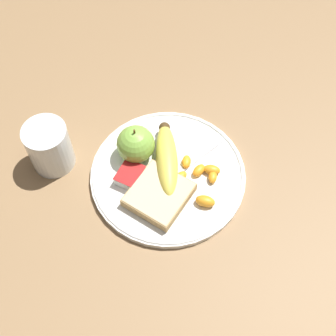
# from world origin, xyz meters

# --- Properties ---
(ground_plane) EXTENTS (3.00, 3.00, 0.00)m
(ground_plane) POSITION_xyz_m (0.00, 0.00, 0.00)
(ground_plane) COLOR olive
(plate) EXTENTS (0.28, 0.28, 0.01)m
(plate) POSITION_xyz_m (0.00, 0.00, 0.01)
(plate) COLOR white
(plate) RESTS_ON ground_plane
(juice_glass) EXTENTS (0.08, 0.08, 0.10)m
(juice_glass) POSITION_xyz_m (-0.06, 0.21, 0.04)
(juice_glass) COLOR silver
(juice_glass) RESTS_ON ground_plane
(apple) EXTENTS (0.07, 0.07, 0.08)m
(apple) POSITION_xyz_m (0.01, 0.07, 0.05)
(apple) COLOR #84BC47
(apple) RESTS_ON plate
(banana) EXTENTS (0.15, 0.11, 0.04)m
(banana) POSITION_xyz_m (0.02, 0.01, 0.03)
(banana) COLOR #E0CC4C
(banana) RESTS_ON plate
(bread_slice) EXTENTS (0.11, 0.11, 0.02)m
(bread_slice) POSITION_xyz_m (-0.05, -0.01, 0.02)
(bread_slice) COLOR #AB8751
(bread_slice) RESTS_ON plate
(fork) EXTENTS (0.19, 0.09, 0.00)m
(fork) POSITION_xyz_m (0.00, -0.01, 0.01)
(fork) COLOR silver
(fork) RESTS_ON plate
(jam_packet) EXTENTS (0.05, 0.04, 0.02)m
(jam_packet) POSITION_xyz_m (-0.04, 0.06, 0.02)
(jam_packet) COLOR white
(jam_packet) RESTS_ON plate
(orange_segment_0) EXTENTS (0.03, 0.04, 0.02)m
(orange_segment_0) POSITION_xyz_m (-0.03, -0.08, 0.02)
(orange_segment_0) COLOR orange
(orange_segment_0) RESTS_ON plate
(orange_segment_1) EXTENTS (0.03, 0.02, 0.02)m
(orange_segment_1) POSITION_xyz_m (0.03, -0.02, 0.02)
(orange_segment_1) COLOR orange
(orange_segment_1) RESTS_ON plate
(orange_segment_2) EXTENTS (0.02, 0.03, 0.02)m
(orange_segment_2) POSITION_xyz_m (0.04, -0.07, 0.02)
(orange_segment_2) COLOR orange
(orange_segment_2) RESTS_ON plate
(orange_segment_3) EXTENTS (0.03, 0.03, 0.02)m
(orange_segment_3) POSITION_xyz_m (-0.03, -0.04, 0.02)
(orange_segment_3) COLOR orange
(orange_segment_3) RESTS_ON plate
(orange_segment_4) EXTENTS (0.03, 0.02, 0.02)m
(orange_segment_4) POSITION_xyz_m (0.03, -0.05, 0.02)
(orange_segment_4) COLOR orange
(orange_segment_4) RESTS_ON plate
(orange_segment_5) EXTENTS (0.03, 0.02, 0.01)m
(orange_segment_5) POSITION_xyz_m (0.03, -0.08, 0.02)
(orange_segment_5) COLOR orange
(orange_segment_5) RESTS_ON plate
(orange_segment_6) EXTENTS (0.03, 0.02, 0.02)m
(orange_segment_6) POSITION_xyz_m (-0.00, -0.03, 0.02)
(orange_segment_6) COLOR orange
(orange_segment_6) RESTS_ON plate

